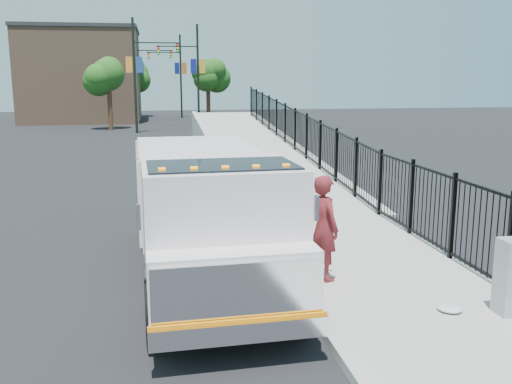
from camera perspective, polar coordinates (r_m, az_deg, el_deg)
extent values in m
plane|color=black|center=(11.71, 3.16, -8.08)|extent=(120.00, 120.00, 0.00)
cube|color=#9E998E|center=(10.54, 16.13, -10.45)|extent=(3.55, 12.00, 0.12)
cube|color=#ADAAA3|center=(9.88, 5.83, -11.43)|extent=(0.30, 12.00, 0.16)
cube|color=#9E998E|center=(27.44, -0.02, 3.19)|extent=(3.95, 24.06, 3.19)
cube|color=black|center=(23.74, 5.04, 4.06)|extent=(0.10, 28.00, 1.80)
cube|color=black|center=(11.61, -5.24, -5.39)|extent=(1.27, 6.94, 0.22)
cube|color=white|center=(9.11, -3.60, -3.44)|extent=(2.47, 2.32, 2.03)
cube|color=white|center=(8.07, -2.22, -9.19)|extent=(2.41, 0.80, 1.02)
cube|color=silver|center=(7.72, -1.74, -10.15)|extent=(2.34, 0.17, 0.86)
cube|color=silver|center=(7.85, -1.61, -13.81)|extent=(2.44, 0.27, 0.28)
cube|color=orange|center=(7.78, -1.61, -12.80)|extent=(2.44, 0.14, 0.06)
cube|color=black|center=(8.73, -3.41, 0.02)|extent=(2.28, 1.40, 0.86)
cube|color=white|center=(12.65, -6.03, 0.72)|extent=(2.59, 4.35, 1.73)
cube|color=silver|center=(7.92, -11.68, -2.50)|extent=(0.06, 0.06, 0.36)
cube|color=silver|center=(8.32, 6.08, -1.67)|extent=(0.06, 0.06, 0.36)
cube|color=orange|center=(8.22, -9.39, 2.20)|extent=(0.10, 0.08, 0.06)
cube|color=orange|center=(8.25, -6.22, 2.32)|extent=(0.10, 0.08, 0.06)
cube|color=orange|center=(8.30, -3.08, 2.43)|extent=(0.10, 0.08, 0.06)
cube|color=orange|center=(8.39, 0.01, 2.53)|extent=(0.10, 0.08, 0.06)
cube|color=orange|center=(8.49, 3.03, 2.63)|extent=(0.10, 0.08, 0.06)
cylinder|color=black|center=(8.69, -9.93, -11.76)|extent=(0.36, 1.03, 1.02)
cylinder|color=black|center=(9.00, 4.01, -10.79)|extent=(0.36, 1.03, 1.02)
cylinder|color=black|center=(13.42, -10.75, -3.47)|extent=(0.36, 1.03, 1.02)
cylinder|color=black|center=(13.62, -1.74, -3.06)|extent=(0.36, 1.03, 1.02)
cylinder|color=black|center=(14.50, -10.86, -2.36)|extent=(0.36, 1.03, 1.02)
cylinder|color=black|center=(14.68, -2.52, -1.99)|extent=(0.36, 1.03, 1.02)
imported|color=maroon|center=(10.82, 6.78, -3.57)|extent=(0.72, 0.86, 2.01)
ellipsoid|color=silver|center=(10.10, 18.82, -10.92)|extent=(0.41, 0.41, 0.10)
cylinder|color=black|center=(41.81, -12.04, 11.26)|extent=(0.18, 0.18, 8.00)
cube|color=black|center=(41.85, -9.91, 14.49)|extent=(3.20, 0.08, 0.08)
cube|color=black|center=(41.86, -7.86, 14.07)|extent=(0.18, 0.22, 0.60)
cube|color=navy|center=(41.80, -11.59, 12.37)|extent=(0.45, 0.04, 1.10)
cube|color=orange|center=(41.83, -12.57, 12.33)|extent=(0.45, 0.04, 1.10)
cylinder|color=black|center=(46.28, -5.81, 11.43)|extent=(0.18, 0.18, 8.00)
cube|color=black|center=(46.26, -7.91, 14.23)|extent=(3.20, 0.08, 0.08)
cube|color=black|center=(46.21, -9.74, 13.75)|extent=(0.18, 0.22, 0.60)
cube|color=orange|center=(46.32, -5.39, 12.43)|extent=(0.45, 0.04, 1.10)
cube|color=navy|center=(46.27, -6.28, 12.41)|extent=(0.45, 0.04, 1.10)
cylinder|color=black|center=(53.46, -11.76, 11.24)|extent=(0.18, 0.18, 8.00)
cube|color=black|center=(53.49, -10.10, 13.76)|extent=(3.20, 0.08, 0.08)
cube|color=black|center=(53.49, -8.50, 13.44)|extent=(0.18, 0.22, 0.60)
cube|color=navy|center=(53.45, -11.41, 12.11)|extent=(0.45, 0.04, 1.10)
cube|color=orange|center=(53.47, -12.18, 12.08)|extent=(0.45, 0.04, 1.10)
cylinder|color=black|center=(57.33, -7.52, 11.37)|extent=(0.18, 0.18, 8.00)
cube|color=black|center=(57.33, -9.23, 13.62)|extent=(3.20, 0.08, 0.08)
cube|color=black|center=(57.31, -10.70, 13.22)|extent=(0.18, 0.22, 0.60)
cube|color=#D05D23|center=(57.35, -7.19, 12.17)|extent=(0.45, 0.04, 1.10)
cube|color=navy|center=(57.32, -7.90, 12.16)|extent=(0.45, 0.04, 1.10)
cylinder|color=#382314|center=(44.96, -14.38, 8.08)|extent=(0.36, 0.36, 3.20)
sphere|color=#194714|center=(44.90, -14.53, 11.14)|extent=(2.54, 2.54, 2.54)
cylinder|color=#382314|center=(49.47, -4.79, 8.66)|extent=(0.36, 0.36, 3.20)
sphere|color=#194714|center=(49.41, -4.83, 11.44)|extent=(2.22, 2.22, 2.22)
cylinder|color=#382314|center=(59.88, -11.98, 8.92)|extent=(0.36, 0.36, 3.20)
sphere|color=#194714|center=(59.84, -12.08, 11.21)|extent=(2.92, 2.92, 2.92)
cube|color=#8C664C|center=(55.14, -16.94, 10.98)|extent=(10.00, 10.00, 8.00)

